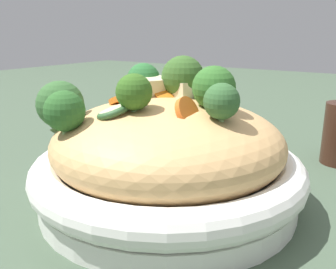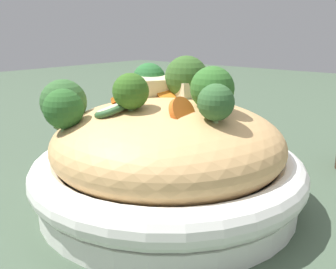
{
  "view_description": "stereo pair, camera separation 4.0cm",
  "coord_description": "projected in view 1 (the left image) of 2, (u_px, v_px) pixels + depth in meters",
  "views": [
    {
      "loc": [
        -0.32,
        -0.22,
        0.19
      ],
      "look_at": [
        0.0,
        0.0,
        0.08
      ],
      "focal_mm": 39.06,
      "sensor_mm": 36.0,
      "label": 1
    },
    {
      "loc": [
        -0.3,
        -0.25,
        0.19
      ],
      "look_at": [
        0.0,
        0.0,
        0.08
      ],
      "focal_mm": 39.06,
      "sensor_mm": 36.0,
      "label": 2
    }
  ],
  "objects": [
    {
      "name": "noodle_heap",
      "position": [
        168.0,
        143.0,
        0.41
      ],
      "size": [
        0.26,
        0.26,
        0.1
      ],
      "color": "tan",
      "rests_on": "serving_bowl"
    },
    {
      "name": "zucchini_slices",
      "position": [
        169.0,
        105.0,
        0.39
      ],
      "size": [
        0.15,
        0.11,
        0.02
      ],
      "color": "beige",
      "rests_on": "serving_bowl"
    },
    {
      "name": "carrot_coins",
      "position": [
        163.0,
        100.0,
        0.41
      ],
      "size": [
        0.13,
        0.12,
        0.03
      ],
      "color": "orange",
      "rests_on": "serving_bowl"
    },
    {
      "name": "chicken_chunks",
      "position": [
        164.0,
        92.0,
        0.43
      ],
      "size": [
        0.06,
        0.08,
        0.03
      ],
      "color": "beige",
      "rests_on": "serving_bowl"
    },
    {
      "name": "serving_bowl",
      "position": [
        168.0,
        177.0,
        0.42
      ],
      "size": [
        0.31,
        0.31,
        0.06
      ],
      "color": "white",
      "rests_on": "ground_plane"
    },
    {
      "name": "ground_plane",
      "position": [
        168.0,
        201.0,
        0.43
      ],
      "size": [
        3.0,
        3.0,
        0.0
      ],
      "primitive_type": "plane",
      "color": "#3F513E"
    },
    {
      "name": "broccoli_florets",
      "position": [
        140.0,
        93.0,
        0.39
      ],
      "size": [
        0.18,
        0.22,
        0.08
      ],
      "color": "#A1BA70",
      "rests_on": "serving_bowl"
    }
  ]
}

